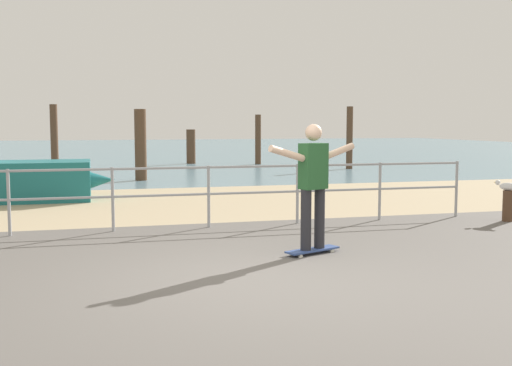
{
  "coord_description": "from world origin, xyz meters",
  "views": [
    {
      "loc": [
        -1.66,
        -6.39,
        1.74
      ],
      "look_at": [
        0.56,
        2.0,
        0.9
      ],
      "focal_mm": 43.23,
      "sensor_mm": 36.0,
      "label": 1
    }
  ],
  "objects_px": {
    "skateboarder": "(313,179)",
    "bollard_short": "(508,206)",
    "skateboard": "(313,250)",
    "seagull": "(508,186)"
  },
  "relations": [
    {
      "from": "bollard_short",
      "to": "skateboarder",
      "type": "bearing_deg",
      "value": -158.45
    },
    {
      "from": "skateboard",
      "to": "skateboarder",
      "type": "bearing_deg",
      "value": -108.43
    },
    {
      "from": "skateboard",
      "to": "bollard_short",
      "type": "height_order",
      "value": "bollard_short"
    },
    {
      "from": "bollard_short",
      "to": "seagull",
      "type": "xyz_separation_m",
      "value": [
        -0.01,
        0.01,
        0.36
      ]
    },
    {
      "from": "skateboard",
      "to": "skateboarder",
      "type": "xyz_separation_m",
      "value": [
        -0.0,
        -0.0,
        0.95
      ]
    },
    {
      "from": "bollard_short",
      "to": "seagull",
      "type": "distance_m",
      "value": 0.36
    },
    {
      "from": "skateboarder",
      "to": "bollard_short",
      "type": "relative_size",
      "value": 2.92
    },
    {
      "from": "skateboarder",
      "to": "seagull",
      "type": "bearing_deg",
      "value": 21.75
    },
    {
      "from": "skateboard",
      "to": "seagull",
      "type": "relative_size",
      "value": 1.88
    },
    {
      "from": "seagull",
      "to": "skateboarder",
      "type": "bearing_deg",
      "value": -158.25
    }
  ]
}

